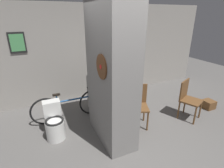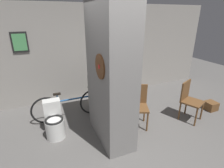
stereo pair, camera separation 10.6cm
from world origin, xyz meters
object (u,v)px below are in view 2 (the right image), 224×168
(toilet, at_px, (54,122))
(bottle_tall, at_px, (114,69))
(chair_near_pillar, at_px, (138,104))
(chair_by_doorway, at_px, (189,99))
(bicycle, at_px, (71,105))

(toilet, relative_size, bottle_tall, 2.06)
(chair_near_pillar, xyz_separation_m, chair_by_doorway, (1.22, -0.26, 0.00))
(chair_near_pillar, bearing_deg, chair_by_doorway, 11.18)
(toilet, relative_size, chair_near_pillar, 0.78)
(chair_by_doorway, relative_size, bicycle, 0.53)
(toilet, height_order, chair_near_pillar, chair_near_pillar)
(chair_near_pillar, relative_size, bicycle, 0.53)
(chair_near_pillar, xyz_separation_m, bicycle, (-1.31, 0.82, -0.17))
(chair_by_doorway, bearing_deg, chair_near_pillar, 144.67)
(chair_near_pillar, distance_m, bicycle, 1.55)
(toilet, height_order, bottle_tall, bottle_tall)
(chair_near_pillar, height_order, bicycle, chair_near_pillar)
(toilet, height_order, bicycle, toilet)
(chair_near_pillar, relative_size, chair_by_doorway, 1.00)
(toilet, relative_size, chair_by_doorway, 0.78)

